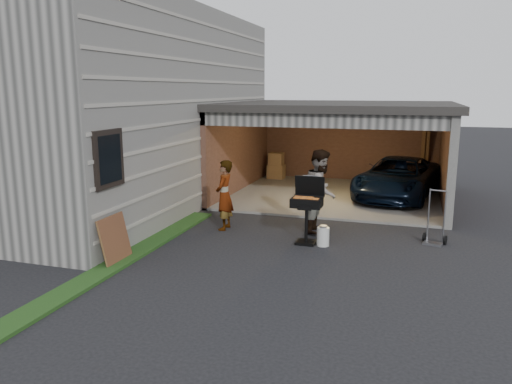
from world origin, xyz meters
TOP-DOWN VIEW (x-y plane):
  - ground at (0.00, 0.00)m, footprint 80.00×80.00m
  - house at (-6.00, 4.00)m, footprint 7.00×11.00m
  - groundcover_strip at (-2.25, -1.00)m, footprint 0.50×8.00m
  - garage at (0.76, 6.79)m, footprint 6.80×6.30m
  - minivan at (2.60, 6.67)m, footprint 2.77×4.62m
  - woman at (-1.20, 1.90)m, footprint 0.43×0.63m
  - man at (1.02, 2.40)m, footprint 0.77×0.97m
  - bbq_grill at (0.90, 1.41)m, footprint 0.65×0.57m
  - propane_tank at (1.28, 1.34)m, footprint 0.33×0.33m
  - plywood_panel at (-2.34, -0.95)m, footprint 0.23×0.83m
  - hand_truck at (3.55, 2.21)m, footprint 0.52×0.46m

SIDE VIEW (x-z plane):
  - ground at x=0.00m, z-range 0.00..0.00m
  - groundcover_strip at x=-2.25m, z-range 0.00..0.06m
  - propane_tank at x=1.28m, z-range 0.00..0.40m
  - hand_truck at x=3.55m, z-range -0.37..0.83m
  - plywood_panel at x=-2.34m, z-range 0.00..0.92m
  - minivan at x=2.60m, z-range 0.00..1.20m
  - woman at x=-1.20m, z-range 0.00..1.67m
  - bbq_grill at x=0.90m, z-range 0.14..1.58m
  - man at x=1.02m, z-range 0.00..1.94m
  - garage at x=0.76m, z-range 0.42..3.32m
  - house at x=-6.00m, z-range 0.00..5.50m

